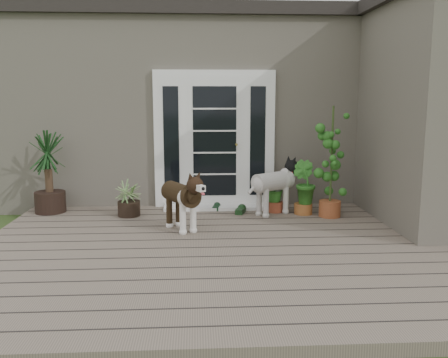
{
  "coord_description": "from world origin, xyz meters",
  "views": [
    {
      "loc": [
        -0.5,
        -5.02,
        1.85
      ],
      "look_at": [
        -0.1,
        1.75,
        0.7
      ],
      "focal_mm": 38.71,
      "sensor_mm": 36.0,
      "label": 1
    }
  ],
  "objects": [
    {
      "name": "house_wing",
      "position": [
        2.9,
        1.5,
        1.55
      ],
      "size": [
        1.6,
        2.4,
        3.1
      ],
      "primitive_type": "cube",
      "color": "#665E54",
      "rests_on": "ground"
    },
    {
      "name": "herb_c",
      "position": [
        2.32,
        2.14,
        0.39
      ],
      "size": [
        0.47,
        0.47,
        0.54
      ],
      "primitive_type": "imported",
      "rotation": [
        0.0,
        0.0,
        4.23
      ],
      "color": "#1B6120",
      "rests_on": "deck"
    },
    {
      "name": "deck",
      "position": [
        0.0,
        0.4,
        0.06
      ],
      "size": [
        6.2,
        4.6,
        0.12
      ],
      "primitive_type": "cube",
      "color": "#6B5B4C",
      "rests_on": "ground"
    },
    {
      "name": "house_main",
      "position": [
        0.0,
        4.65,
        1.55
      ],
      "size": [
        7.4,
        4.0,
        3.1
      ],
      "primitive_type": "cube",
      "color": "#665E54",
      "rests_on": "ground"
    },
    {
      "name": "clog_right",
      "position": [
        0.17,
        2.07,
        0.17
      ],
      "size": [
        0.24,
        0.36,
        0.1
      ],
      "primitive_type": null,
      "rotation": [
        0.0,
        0.0,
        -0.31
      ],
      "color": "black",
      "rests_on": "deck"
    },
    {
      "name": "herb_a",
      "position": [
        0.7,
        2.12,
        0.37
      ],
      "size": [
        0.5,
        0.5,
        0.49
      ],
      "primitive_type": "imported",
      "rotation": [
        0.0,
        0.0,
        0.37
      ],
      "color": "#1C6423",
      "rests_on": "deck"
    },
    {
      "name": "herb_b",
      "position": [
        1.1,
        1.96,
        0.41
      ],
      "size": [
        0.55,
        0.55,
        0.59
      ],
      "primitive_type": "imported",
      "rotation": [
        0.0,
        0.0,
        2.24
      ],
      "color": "#2C5F1B",
      "rests_on": "deck"
    },
    {
      "name": "door_step",
      "position": [
        -0.2,
        2.4,
        0.14
      ],
      "size": [
        1.6,
        0.4,
        0.05
      ],
      "primitive_type": "cube",
      "color": "white",
      "rests_on": "deck"
    },
    {
      "name": "clog_left",
      "position": [
        -0.19,
        2.32,
        0.16
      ],
      "size": [
        0.18,
        0.29,
        0.08
      ],
      "primitive_type": null,
      "rotation": [
        0.0,
        0.0,
        -0.18
      ],
      "color": "black",
      "rests_on": "deck"
    },
    {
      "name": "roof_main",
      "position": [
        0.0,
        4.65,
        3.2
      ],
      "size": [
        7.6,
        4.2,
        0.2
      ],
      "primitive_type": "cube",
      "color": "#2D2826",
      "rests_on": "house_main"
    },
    {
      "name": "door_unit",
      "position": [
        -0.2,
        2.6,
        1.19
      ],
      "size": [
        1.9,
        0.14,
        2.15
      ],
      "primitive_type": "cube",
      "color": "white",
      "rests_on": "deck"
    },
    {
      "name": "spider_plant",
      "position": [
        -1.49,
        1.99,
        0.41
      ],
      "size": [
        0.7,
        0.7,
        0.58
      ],
      "primitive_type": null,
      "rotation": [
        0.0,
        0.0,
        -0.34
      ],
      "color": "#96B56F",
      "rests_on": "deck"
    },
    {
      "name": "sapling",
      "position": [
        1.46,
        1.78,
        0.96
      ],
      "size": [
        0.53,
        0.53,
        1.67
      ],
      "primitive_type": null,
      "rotation": [
        0.0,
        0.0,
        0.08
      ],
      "color": "#18541A",
      "rests_on": "deck"
    },
    {
      "name": "yucca",
      "position": [
        -2.72,
        2.3,
        0.75
      ],
      "size": [
        0.98,
        0.98,
        1.25
      ],
      "primitive_type": null,
      "rotation": [
        0.0,
        0.0,
        -0.14
      ],
      "color": "black",
      "rests_on": "deck"
    },
    {
      "name": "brindle_dog",
      "position": [
        -0.7,
        1.17,
        0.47
      ],
      "size": [
        0.74,
        0.92,
        0.71
      ],
      "primitive_type": null,
      "rotation": [
        0.0,
        0.0,
        3.66
      ],
      "color": "#342412",
      "rests_on": "deck"
    },
    {
      "name": "white_dog",
      "position": [
        0.64,
        1.96,
        0.48
      ],
      "size": [
        0.93,
        0.81,
        0.73
      ],
      "primitive_type": null,
      "rotation": [
        0.0,
        0.0,
        -0.96
      ],
      "color": "white",
      "rests_on": "deck"
    }
  ]
}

